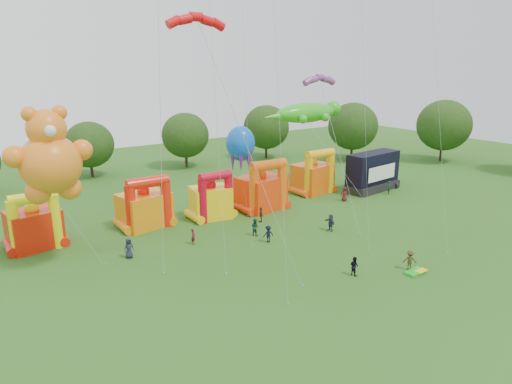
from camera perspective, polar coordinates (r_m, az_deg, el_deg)
ground at (r=37.06m, az=19.51°, el=-14.02°), size 160.00×160.00×0.00m
tree_ring at (r=33.90m, az=18.50°, el=-5.08°), size 121.30×123.38×12.07m
bouncy_castle_0 at (r=50.41m, az=-25.96°, el=-3.84°), size 5.20×4.40×6.01m
bouncy_castle_1 at (r=52.72m, az=-13.68°, el=-1.84°), size 5.84×4.99×6.02m
bouncy_castle_2 at (r=54.30m, az=-5.58°, el=-0.98°), size 5.00×4.27×5.86m
bouncy_castle_3 at (r=57.29m, az=0.79°, el=0.23°), size 6.19×5.31×6.55m
bouncy_castle_4 at (r=65.29m, az=7.22°, el=2.01°), size 5.79×4.94×6.39m
stage_trailer at (r=68.17m, az=14.41°, el=2.45°), size 9.11×4.15×5.57m
teddy_bear_kite at (r=42.00m, az=-23.87°, el=2.59°), size 7.06×5.01×14.66m
gecko_kite at (r=66.16m, az=8.31°, el=6.56°), size 14.03×13.02×12.48m
octopus_kite at (r=55.58m, az=-1.87°, el=4.82°), size 3.54×4.37×10.71m
parafoil_kites at (r=38.09m, az=-2.46°, el=6.93°), size 22.47×12.86×32.74m
diamond_kites at (r=41.91m, az=5.60°, el=14.36°), size 22.52×18.96×43.19m
folded_kite_bundle at (r=43.15m, az=19.38°, el=-9.41°), size 2.04×1.17×0.31m
spectator_0 at (r=45.11m, az=-15.61°, el=-6.78°), size 1.03×0.73×1.97m
spectator_1 at (r=47.17m, az=-7.85°, el=-5.51°), size 0.72×0.71×1.67m
spectator_2 at (r=49.02m, az=-0.14°, el=-4.40°), size 0.96×1.08×1.85m
spectator_3 at (r=47.20m, az=1.53°, el=-5.26°), size 1.24×0.83×1.79m
spectator_4 at (r=53.03m, az=0.63°, el=-2.85°), size 0.97×1.11×1.79m
spectator_5 at (r=50.97m, az=9.29°, el=-3.79°), size 0.78×1.82×1.90m
spectator_6 at (r=62.15m, az=11.00°, el=-0.26°), size 1.11×1.08×1.92m
spectator_7 at (r=66.91m, az=16.33°, el=0.52°), size 0.82×0.80×1.90m
spectator_8 at (r=41.12m, az=12.18°, el=-9.02°), size 0.65×0.83×1.70m
spectator_9 at (r=43.42m, az=18.66°, el=-8.06°), size 1.32×1.31×1.82m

